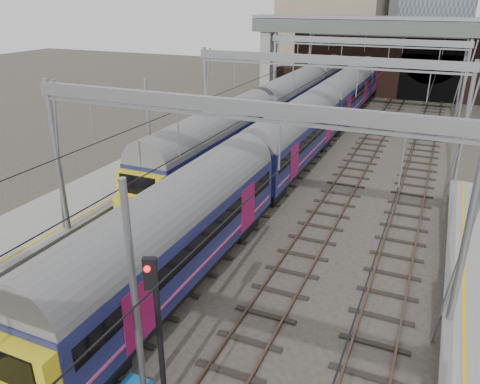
% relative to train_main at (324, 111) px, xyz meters
% --- Properties ---
extents(tracks, '(14.40, 80.00, 0.22)m').
position_rel_train_main_xyz_m(tracks, '(2.00, -15.79, -2.42)').
color(tracks, '#4C3828').
rests_on(tracks, ground).
extents(overhead_line, '(16.80, 80.00, 8.00)m').
position_rel_train_main_xyz_m(overhead_line, '(2.00, -9.30, 4.12)').
color(overhead_line, gray).
rests_on(overhead_line, ground).
extents(retaining_wall, '(28.00, 2.75, 9.00)m').
position_rel_train_main_xyz_m(retaining_wall, '(3.40, 21.14, 1.89)').
color(retaining_wall, '#301C15').
rests_on(retaining_wall, ground).
extents(overbridge, '(28.00, 3.00, 9.25)m').
position_rel_train_main_xyz_m(overbridge, '(2.00, 15.21, 4.82)').
color(overbridge, gray).
rests_on(overbridge, ground).
extents(train_main, '(2.73, 63.03, 4.71)m').
position_rel_train_main_xyz_m(train_main, '(0.00, 0.00, 0.00)').
color(train_main, black).
rests_on(train_main, ground).
extents(train_second, '(2.75, 63.54, 4.74)m').
position_rel_train_main_xyz_m(train_second, '(-4.00, 11.57, 0.01)').
color(train_second, black).
rests_on(train_second, ground).
extents(signal_near_centre, '(0.40, 0.47, 5.01)m').
position_rel_train_main_xyz_m(signal_near_centre, '(2.71, -28.83, 0.70)').
color(signal_near_centre, black).
rests_on(signal_near_centre, ground).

